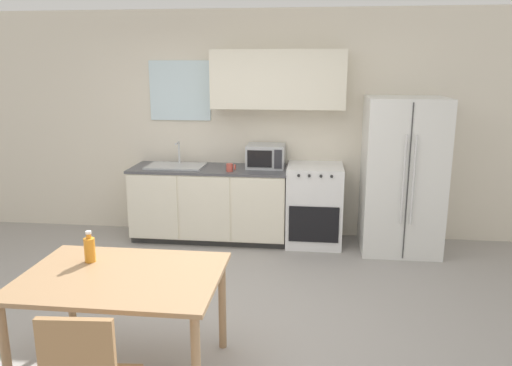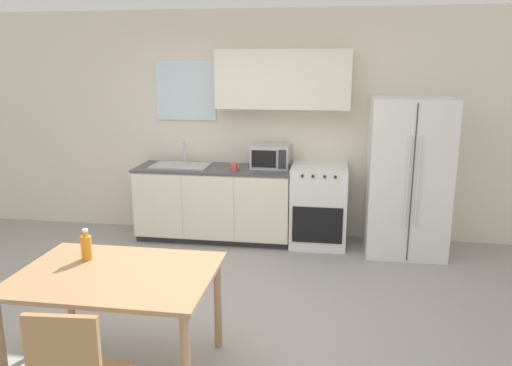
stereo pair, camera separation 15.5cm
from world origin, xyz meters
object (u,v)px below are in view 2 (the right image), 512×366
at_px(refrigerator, 407,176).
at_px(coffee_mug, 234,167).
at_px(oven_range, 319,206).
at_px(drink_bottle, 86,247).
at_px(microwave, 270,156).
at_px(dining_table, 117,284).

bearing_deg(refrigerator, coffee_mug, -176.35).
height_order(oven_range, drink_bottle, drink_bottle).
distance_m(microwave, drink_bottle, 2.84).
relative_size(oven_range, refrigerator, 0.54).
distance_m(coffee_mug, dining_table, 2.60).
xyz_separation_m(oven_range, coffee_mug, (-0.96, -0.19, 0.46)).
bearing_deg(drink_bottle, oven_range, 59.03).
height_order(microwave, drink_bottle, microwave).
bearing_deg(coffee_mug, microwave, 37.01).
xyz_separation_m(microwave, dining_table, (-0.66, -2.85, -0.37)).
distance_m(microwave, coffee_mug, 0.48).
xyz_separation_m(coffee_mug, dining_table, (-0.29, -2.56, -0.28)).
xyz_separation_m(oven_range, microwave, (-0.58, 0.09, 0.55)).
bearing_deg(dining_table, microwave, 76.86).
bearing_deg(refrigerator, drink_bottle, -135.05).
relative_size(oven_range, drink_bottle, 4.21).
relative_size(oven_range, dining_table, 0.72).
bearing_deg(oven_range, drink_bottle, -120.97).
height_order(refrigerator, microwave, refrigerator).
relative_size(dining_table, drink_bottle, 5.84).
height_order(dining_table, drink_bottle, drink_bottle).
bearing_deg(oven_range, dining_table, -114.35).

